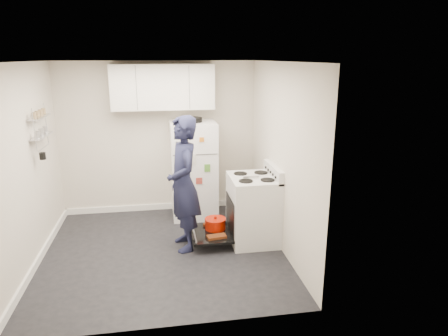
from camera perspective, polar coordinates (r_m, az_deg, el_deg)
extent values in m
cube|color=black|center=(5.61, -8.61, -11.68)|extent=(3.20, 3.20, 0.01)
cube|color=white|center=(5.00, -9.81, 14.75)|extent=(3.20, 3.20, 0.01)
cube|color=beige|center=(6.72, -9.30, 4.20)|extent=(3.20, 0.01, 2.50)
cube|color=beige|center=(3.64, -8.93, -5.63)|extent=(3.20, 0.01, 2.50)
cube|color=beige|center=(5.41, -26.37, -0.02)|extent=(0.01, 3.20, 2.50)
cube|color=beige|center=(5.40, 8.04, 1.46)|extent=(0.01, 3.20, 2.50)
cube|color=white|center=(5.81, -24.78, -11.49)|extent=(0.03, 3.20, 0.10)
cube|color=white|center=(7.04, -8.87, -5.44)|extent=(3.20, 0.03, 0.10)
cube|color=silver|center=(5.70, 4.16, -6.02)|extent=(0.65, 0.76, 0.92)
cube|color=black|center=(5.71, 3.46, -6.63)|extent=(0.53, 0.60, 0.52)
cube|color=orange|center=(5.77, 6.09, -6.43)|extent=(0.02, 0.56, 0.46)
cylinder|color=black|center=(5.79, 3.91, -8.24)|extent=(0.34, 0.34, 0.02)
cube|color=silver|center=(5.59, 7.11, -0.56)|extent=(0.08, 0.76, 0.18)
cube|color=silver|center=(5.54, 4.25, -1.45)|extent=(0.65, 0.76, 0.03)
cube|color=#B2B2B7|center=(5.47, 3.87, -1.27)|extent=(0.22, 0.03, 0.01)
cube|color=black|center=(5.72, -1.84, -9.33)|extent=(0.55, 0.70, 0.03)
cylinder|color=#B2B2B7|center=(5.68, -4.33, -9.13)|extent=(0.02, 0.66, 0.02)
cylinder|color=#BC1703|center=(5.80, -1.25, -8.05)|extent=(0.29, 0.29, 0.14)
cylinder|color=#BC1703|center=(5.76, -1.25, -7.33)|extent=(0.31, 0.31, 0.02)
sphere|color=#BC1703|center=(5.75, -1.25, -7.07)|extent=(0.04, 0.04, 0.04)
cube|color=#933A10|center=(5.54, -1.06, -9.77)|extent=(0.28, 0.17, 0.04)
cube|color=#933A10|center=(5.92, -1.65, -8.07)|extent=(0.29, 0.21, 0.04)
cube|color=white|center=(6.51, -4.35, -0.24)|extent=(0.72, 0.70, 1.56)
cube|color=#4C4C4C|center=(6.09, -4.11, 1.91)|extent=(0.68, 0.01, 0.01)
cube|color=#B2B2B7|center=(6.03, -6.77, 2.87)|extent=(0.03, 0.03, 0.20)
cube|color=#B2B2B7|center=(6.13, -6.65, -0.96)|extent=(0.03, 0.03, 0.55)
cylinder|color=black|center=(6.34, -4.50, 6.88)|extent=(0.30, 0.30, 0.07)
cube|color=silver|center=(6.10, -4.56, 1.25)|extent=(0.12, 0.01, 0.16)
cube|color=orange|center=(6.04, -3.20, 4.07)|extent=(0.07, 0.01, 0.07)
cube|color=#4E8D2F|center=(6.16, -2.40, -0.01)|extent=(0.09, 0.01, 0.12)
cube|color=#A73B2F|center=(6.20, -3.57, -1.84)|extent=(0.10, 0.01, 0.10)
cube|color=yellow|center=(6.04, -5.56, 3.33)|extent=(0.06, 0.01, 0.06)
cube|color=silver|center=(6.44, -8.72, 11.37)|extent=(1.60, 0.33, 0.70)
cube|color=#B2B2B7|center=(5.75, -24.88, 6.62)|extent=(0.14, 0.60, 0.02)
cube|color=#B2B2B7|center=(5.79, -24.59, 4.19)|extent=(0.14, 0.60, 0.02)
cylinder|color=black|center=(5.66, -24.49, 1.57)|extent=(0.08, 0.08, 0.09)
imported|color=#171A34|center=(5.36, -5.82, -2.30)|extent=(0.54, 0.73, 1.83)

